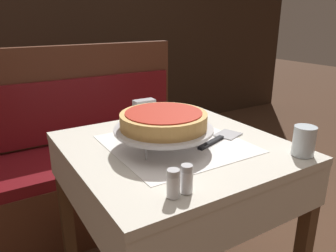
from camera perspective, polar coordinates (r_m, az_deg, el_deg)
dining_table_front at (r=1.29m, az=1.36°, el=-7.62°), size 0.78×0.78×0.73m
dining_table_rear at (r=2.62m, az=-24.27°, el=4.62°), size 0.72×0.72×0.74m
booth_bench at (r=2.02m, az=-14.43°, el=-7.99°), size 1.38×0.52×1.03m
back_wall_panel at (r=3.17m, az=-21.15°, el=17.70°), size 6.00×0.04×2.40m
pizza_pan_stand at (r=1.18m, az=-0.76°, el=-0.71°), size 0.36×0.36×0.08m
deep_dish_pizza at (r=1.17m, az=-0.77°, el=1.09°), size 0.31×0.31×0.06m
pizza_server at (r=1.30m, az=8.93°, el=-2.17°), size 0.26×0.13×0.01m
water_glass_near at (r=1.22m, az=22.61°, el=-2.40°), size 0.08×0.08×0.10m
salt_shaker at (r=0.88m, az=0.92°, el=-9.98°), size 0.04×0.04×0.08m
pepper_shaker at (r=0.90m, az=3.27°, el=-9.20°), size 0.03×0.03×0.08m
napkin_holder at (r=1.54m, az=-4.14°, el=2.96°), size 0.10×0.05×0.09m
condiment_caddy at (r=2.57m, az=-25.13°, el=7.65°), size 0.12×0.12×0.15m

